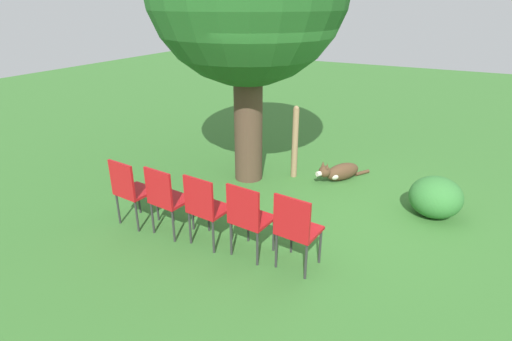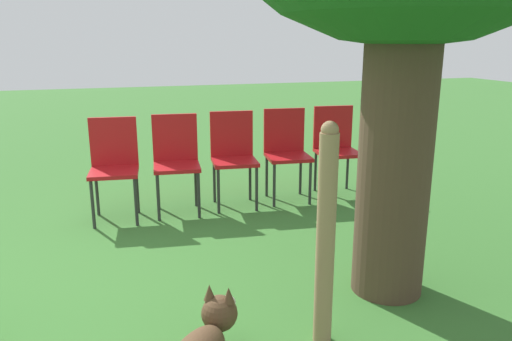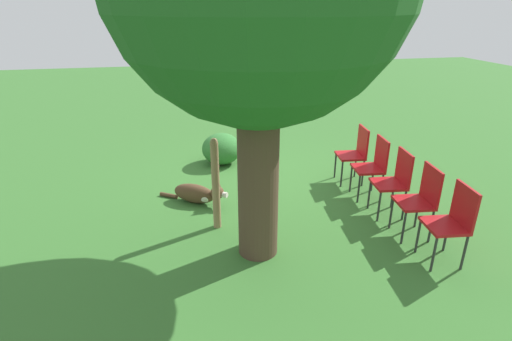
{
  "view_description": "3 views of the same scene",
  "coord_description": "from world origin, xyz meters",
  "px_view_note": "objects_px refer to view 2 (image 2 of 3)",
  "views": [
    {
      "loc": [
        -5.24,
        -1.64,
        2.86
      ],
      "look_at": [
        -0.73,
        0.74,
        0.69
      ],
      "focal_mm": 28.0,
      "sensor_mm": 36.0,
      "label": 1
    },
    {
      "loc": [
        3.08,
        -0.32,
        1.68
      ],
      "look_at": [
        -0.88,
        0.91,
        0.57
      ],
      "focal_mm": 35.0,
      "sensor_mm": 36.0,
      "label": 2
    },
    {
      "loc": [
        1.23,
        5.53,
        2.82
      ],
      "look_at": [
        0.39,
        1.44,
        1.07
      ],
      "focal_mm": 28.0,
      "sensor_mm": 36.0,
      "label": 3
    }
  ],
  "objects_px": {
    "fence_post": "(326,236)",
    "red_chair_4": "(336,144)",
    "red_chair_3": "(286,148)",
    "red_chair_0": "(114,161)",
    "red_chair_1": "(176,156)",
    "red_chair_2": "(233,152)"
  },
  "relations": [
    {
      "from": "red_chair_1",
      "to": "red_chair_3",
      "type": "distance_m",
      "value": 1.17
    },
    {
      "from": "red_chair_3",
      "to": "red_chair_4",
      "type": "distance_m",
      "value": 0.59
    },
    {
      "from": "red_chair_4",
      "to": "red_chair_3",
      "type": "bearing_deg",
      "value": -81.15
    },
    {
      "from": "red_chair_4",
      "to": "red_chair_0",
      "type": "bearing_deg",
      "value": -81.15
    },
    {
      "from": "red_chair_0",
      "to": "red_chair_3",
      "type": "bearing_deg",
      "value": 98.85
    },
    {
      "from": "fence_post",
      "to": "red_chair_2",
      "type": "relative_size",
      "value": 1.33
    },
    {
      "from": "red_chair_2",
      "to": "red_chair_3",
      "type": "relative_size",
      "value": 1.0
    },
    {
      "from": "fence_post",
      "to": "red_chair_4",
      "type": "relative_size",
      "value": 1.33
    },
    {
      "from": "red_chair_0",
      "to": "fence_post",
      "type": "bearing_deg",
      "value": 29.07
    },
    {
      "from": "red_chair_1",
      "to": "red_chair_4",
      "type": "bearing_deg",
      "value": 98.85
    },
    {
      "from": "red_chair_2",
      "to": "red_chair_4",
      "type": "distance_m",
      "value": 1.17
    },
    {
      "from": "red_chair_3",
      "to": "red_chair_0",
      "type": "bearing_deg",
      "value": -81.15
    },
    {
      "from": "fence_post",
      "to": "red_chair_3",
      "type": "height_order",
      "value": "fence_post"
    },
    {
      "from": "red_chair_1",
      "to": "red_chair_2",
      "type": "relative_size",
      "value": 1.0
    },
    {
      "from": "red_chair_2",
      "to": "red_chair_3",
      "type": "distance_m",
      "value": 0.59
    },
    {
      "from": "fence_post",
      "to": "red_chair_4",
      "type": "distance_m",
      "value": 2.88
    },
    {
      "from": "fence_post",
      "to": "red_chair_0",
      "type": "xyz_separation_m",
      "value": [
        -2.45,
        -1.04,
        -0.08
      ]
    },
    {
      "from": "red_chair_0",
      "to": "red_chair_1",
      "type": "distance_m",
      "value": 0.59
    },
    {
      "from": "red_chair_1",
      "to": "fence_post",
      "type": "bearing_deg",
      "value": 16.41
    },
    {
      "from": "red_chair_0",
      "to": "red_chair_2",
      "type": "xyz_separation_m",
      "value": [
        -0.06,
        1.17,
        0.0
      ]
    },
    {
      "from": "red_chair_0",
      "to": "red_chair_3",
      "type": "height_order",
      "value": "same"
    },
    {
      "from": "fence_post",
      "to": "red_chair_1",
      "type": "xyz_separation_m",
      "value": [
        -2.47,
        -0.45,
        -0.08
      ]
    }
  ]
}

